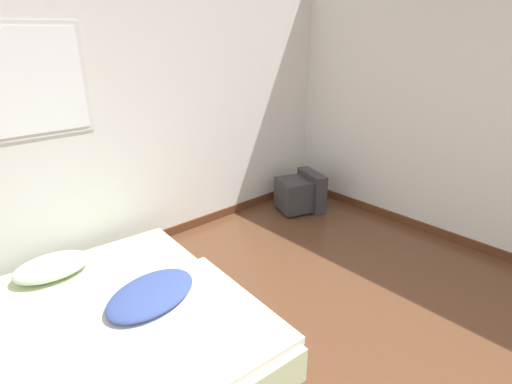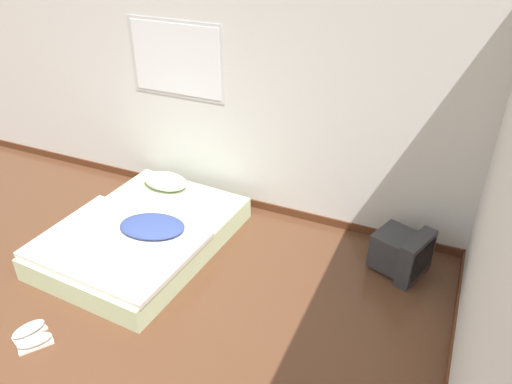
# 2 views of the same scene
# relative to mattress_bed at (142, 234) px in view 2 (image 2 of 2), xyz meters

# --- Properties ---
(wall_back) EXTENTS (7.79, 0.08, 2.60)m
(wall_back) POSITION_rel_mattress_bed_xyz_m (0.25, 1.14, 1.14)
(wall_back) COLOR silver
(wall_back) RESTS_ON ground_plane
(mattress_bed) EXTENTS (1.53, 1.99, 0.38)m
(mattress_bed) POSITION_rel_mattress_bed_xyz_m (0.00, 0.00, 0.00)
(mattress_bed) COLOR beige
(mattress_bed) RESTS_ON ground_plane
(crt_tv) EXTENTS (0.56, 0.54, 0.43)m
(crt_tv) POSITION_rel_mattress_bed_xyz_m (2.40, 0.67, 0.06)
(crt_tv) COLOR #333338
(crt_tv) RESTS_ON ground_plane
(sneaker_pair) EXTENTS (0.35, 0.35, 0.10)m
(sneaker_pair) POSITION_rel_mattress_bed_xyz_m (-0.10, -1.37, -0.09)
(sneaker_pair) COLOR silver
(sneaker_pair) RESTS_ON ground_plane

